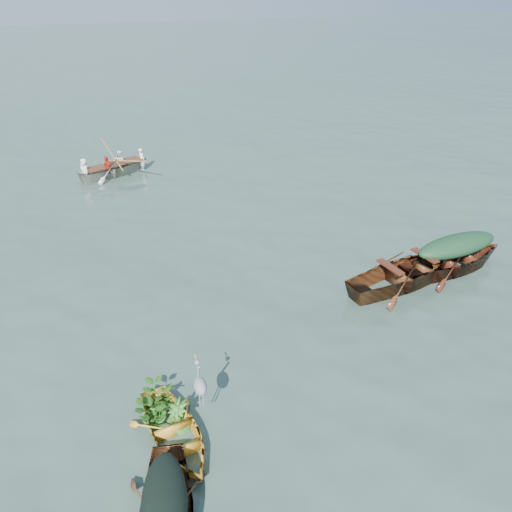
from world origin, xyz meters
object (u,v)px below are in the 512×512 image
(open_wooden_boat, at_px, (404,284))
(rowed_boat, at_px, (116,175))
(yellow_dinghy, at_px, (175,440))
(green_tarp_boat, at_px, (451,271))
(heron, at_px, (201,392))

(open_wooden_boat, height_order, rowed_boat, open_wooden_boat)
(open_wooden_boat, bearing_deg, rowed_boat, 21.48)
(open_wooden_boat, bearing_deg, yellow_dinghy, 104.24)
(green_tarp_boat, bearing_deg, heron, 105.10)
(yellow_dinghy, xyz_separation_m, open_wooden_boat, (6.27, 3.10, 0.00))
(yellow_dinghy, bearing_deg, rowed_boat, 77.44)
(yellow_dinghy, xyz_separation_m, heron, (0.52, 0.18, 0.81))
(open_wooden_boat, xyz_separation_m, rowed_boat, (-6.54, 9.87, 0.00))
(green_tarp_boat, distance_m, rowed_boat, 12.59)
(rowed_boat, bearing_deg, heron, 159.58)
(green_tarp_boat, relative_size, open_wooden_boat, 0.95)
(green_tarp_boat, height_order, open_wooden_boat, open_wooden_boat)
(green_tarp_boat, distance_m, open_wooden_boat, 1.57)
(open_wooden_boat, relative_size, rowed_boat, 1.20)
(yellow_dinghy, relative_size, heron, 2.92)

